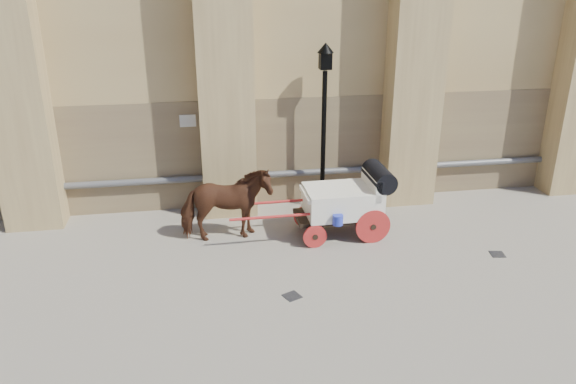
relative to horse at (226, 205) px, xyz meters
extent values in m
plane|color=gray|center=(1.19, -1.90, -0.92)|extent=(90.00, 90.00, 0.00)
cube|color=olive|center=(3.19, 2.25, 0.58)|extent=(44.00, 0.35, 3.00)
cylinder|color=#59595B|center=(3.19, 1.98, -0.02)|extent=(42.00, 0.18, 0.18)
cube|color=beige|center=(-0.81, 2.07, 1.58)|extent=(0.42, 0.04, 0.32)
imported|color=#55301B|center=(0.00, 0.00, 0.00)|extent=(2.23, 1.13, 1.83)
cube|color=black|center=(2.75, -0.17, -0.39)|extent=(2.12, 0.99, 0.11)
cube|color=white|center=(2.84, -0.17, -0.01)|extent=(1.84, 1.22, 0.67)
cube|color=white|center=(3.56, -0.16, 0.38)|extent=(0.16, 1.20, 0.53)
cube|color=white|center=(2.03, -0.18, 0.23)|extent=(0.35, 1.06, 0.10)
cylinder|color=black|center=(3.75, -0.16, 0.57)|extent=(0.55, 1.20, 0.54)
cylinder|color=red|center=(3.47, -0.75, -0.49)|extent=(0.86, 0.07, 0.86)
cylinder|color=red|center=(3.46, 0.43, -0.49)|extent=(0.86, 0.07, 0.86)
cylinder|color=red|center=(2.04, -0.78, -0.63)|extent=(0.57, 0.07, 0.57)
cylinder|color=red|center=(2.02, 0.41, -0.63)|extent=(0.57, 0.07, 0.57)
cylinder|color=red|center=(1.18, -0.63, -0.10)|extent=(2.30, 0.10, 0.07)
cylinder|color=red|center=(1.16, 0.23, -0.10)|extent=(2.30, 0.10, 0.07)
cylinder|color=#2739C3|center=(2.57, -0.84, -0.20)|extent=(0.25, 0.25, 0.25)
cylinder|color=black|center=(2.73, 1.53, 0.98)|extent=(0.13, 0.13, 3.79)
cone|color=black|center=(2.73, 1.53, -0.73)|extent=(0.38, 0.38, 0.38)
cube|color=black|center=(2.73, 1.53, 3.14)|extent=(0.29, 0.29, 0.44)
cone|color=black|center=(2.73, 1.53, 3.45)|extent=(0.42, 0.42, 0.25)
cube|color=black|center=(1.14, -2.81, -0.91)|extent=(0.42, 0.42, 0.01)
cube|color=black|center=(6.19, -1.82, -0.91)|extent=(0.37, 0.37, 0.01)
camera|label=1|loc=(-0.54, -12.48, 5.37)|focal=35.00mm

